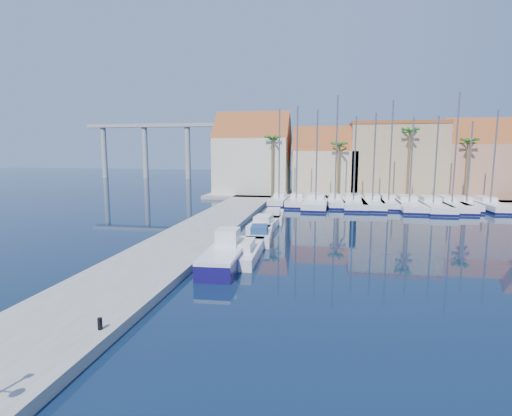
{
  "coord_description": "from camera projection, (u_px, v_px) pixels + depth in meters",
  "views": [
    {
      "loc": [
        2.33,
        -19.41,
        7.77
      ],
      "look_at": [
        -3.32,
        12.37,
        3.0
      ],
      "focal_mm": 28.0,
      "sensor_mm": 36.0,
      "label": 1
    }
  ],
  "objects": [
    {
      "name": "sailboat_1",
      "position": [
        297.0,
        201.0,
        55.87
      ],
      "size": [
        2.66,
        8.97,
        13.53
      ],
      "rotation": [
        0.0,
        0.0,
        -0.03
      ],
      "color": "white",
      "rests_on": "ground"
    },
    {
      "name": "sailboat_6",
      "position": [
        388.0,
        202.0,
        54.2
      ],
      "size": [
        2.48,
        8.9,
        14.1
      ],
      "rotation": [
        0.0,
        0.0,
        -0.02
      ],
      "color": "white",
      "rests_on": "ground"
    },
    {
      "name": "building_2",
      "position": [
        395.0,
        159.0,
        64.03
      ],
      "size": [
        14.2,
        10.2,
        11.5
      ],
      "color": "tan",
      "rests_on": "shore_north"
    },
    {
      "name": "sailboat_8",
      "position": [
        432.0,
        205.0,
        51.8
      ],
      "size": [
        3.15,
        11.93,
        11.9
      ],
      "rotation": [
        0.0,
        0.0,
        -0.0
      ],
      "color": "white",
      "rests_on": "ground"
    },
    {
      "name": "building_3",
      "position": [
        477.0,
        162.0,
        61.04
      ],
      "size": [
        10.3,
        8.0,
        12.0
      ],
      "color": "tan",
      "rests_on": "shore_north"
    },
    {
      "name": "sailboat_10",
      "position": [
        465.0,
        205.0,
        52.14
      ],
      "size": [
        2.54,
        8.42,
        11.27
      ],
      "rotation": [
        0.0,
        0.0,
        -0.04
      ],
      "color": "white",
      "rests_on": "ground"
    },
    {
      "name": "viaduct",
      "position": [
        169.0,
        140.0,
        105.58
      ],
      "size": [
        48.0,
        2.2,
        14.45
      ],
      "color": "#9E9E99",
      "rests_on": "ground"
    },
    {
      "name": "sailboat_4",
      "position": [
        353.0,
        202.0,
        54.46
      ],
      "size": [
        3.22,
        11.39,
        12.01
      ],
      "rotation": [
        0.0,
        0.0,
        0.02
      ],
      "color": "white",
      "rests_on": "ground"
    },
    {
      "name": "shore_north",
      "position": [
        374.0,
        195.0,
        65.43
      ],
      "size": [
        54.0,
        16.0,
        0.5
      ],
      "primitive_type": "cube",
      "color": "gray",
      "rests_on": "ground"
    },
    {
      "name": "bollard",
      "position": [
        100.0,
        324.0,
        16.19
      ],
      "size": [
        0.2,
        0.2,
        0.49
      ],
      "primitive_type": "cylinder",
      "color": "black",
      "rests_on": "quay_west"
    },
    {
      "name": "motorboat_west_0",
      "position": [
        243.0,
        251.0,
        28.76
      ],
      "size": [
        2.53,
        7.22,
        1.4
      ],
      "rotation": [
        0.0,
        0.0,
        0.03
      ],
      "color": "white",
      "rests_on": "ground"
    },
    {
      "name": "fishing_boat",
      "position": [
        225.0,
        255.0,
        26.55
      ],
      "size": [
        2.47,
        6.76,
        2.34
      ],
      "rotation": [
        0.0,
        0.0,
        0.04
      ],
      "color": "#140D4E",
      "rests_on": "ground"
    },
    {
      "name": "sailboat_2",
      "position": [
        316.0,
        202.0,
        54.46
      ],
      "size": [
        3.44,
        11.83,
        12.88
      ],
      "rotation": [
        0.0,
        0.0,
        -0.03
      ],
      "color": "white",
      "rests_on": "ground"
    },
    {
      "name": "motorboat_west_3",
      "position": [
        274.0,
        216.0,
        43.87
      ],
      "size": [
        2.43,
        6.38,
        1.4
      ],
      "rotation": [
        0.0,
        0.0,
        0.07
      ],
      "color": "white",
      "rests_on": "ground"
    },
    {
      "name": "sailboat_3",
      "position": [
        335.0,
        201.0,
        54.94
      ],
      "size": [
        2.85,
        8.36,
        14.8
      ],
      "rotation": [
        0.0,
        0.0,
        0.08
      ],
      "color": "white",
      "rests_on": "ground"
    },
    {
      "name": "motorboat_west_1",
      "position": [
        260.0,
        235.0,
        34.21
      ],
      "size": [
        2.49,
        6.21,
        1.4
      ],
      "rotation": [
        0.0,
        0.0,
        0.09
      ],
      "color": "white",
      "rests_on": "ground"
    },
    {
      "name": "quay_west",
      "position": [
        195.0,
        235.0,
        35.12
      ],
      "size": [
        6.0,
        77.0,
        0.5
      ],
      "primitive_type": "cube",
      "color": "gray",
      "rests_on": "ground"
    },
    {
      "name": "sailboat_7",
      "position": [
        408.0,
        204.0,
        52.8
      ],
      "size": [
        3.31,
        11.88,
        11.83
      ],
      "rotation": [
        0.0,
        0.0,
        -0.02
      ],
      "color": "white",
      "rests_on": "ground"
    },
    {
      "name": "sailboat_9",
      "position": [
        450.0,
        204.0,
        52.27
      ],
      "size": [
        3.36,
        11.79,
        14.83
      ],
      "rotation": [
        0.0,
        0.0,
        0.02
      ],
      "color": "white",
      "rests_on": "ground"
    },
    {
      "name": "sailboat_5",
      "position": [
        372.0,
        203.0,
        54.11
      ],
      "size": [
        3.32,
        11.28,
        12.46
      ],
      "rotation": [
        0.0,
        0.0,
        -0.03
      ],
      "color": "white",
      "rests_on": "ground"
    },
    {
      "name": "ground",
      "position": [
        277.0,
        302.0,
        20.45
      ],
      "size": [
        260.0,
        260.0,
        0.0
      ],
      "primitive_type": "plane",
      "color": "black",
      "rests_on": "ground"
    },
    {
      "name": "motorboat_west_2",
      "position": [
        265.0,
        224.0,
        39.31
      ],
      "size": [
        2.54,
        6.9,
        1.4
      ],
      "rotation": [
        0.0,
        0.0,
        -0.05
      ],
      "color": "white",
      "rests_on": "ground"
    },
    {
      "name": "sailboat_11",
      "position": [
        488.0,
        205.0,
        51.9
      ],
      "size": [
        3.16,
        10.22,
        12.65
      ],
      "rotation": [
        0.0,
        0.0,
        0.05
      ],
      "color": "white",
      "rests_on": "ground"
    },
    {
      "name": "palm_2",
      "position": [
        410.0,
        133.0,
        57.47
      ],
      "size": [
        2.6,
        2.6,
        11.15
      ],
      "color": "brown",
      "rests_on": "shore_north"
    },
    {
      "name": "palm_1",
      "position": [
        339.0,
        147.0,
        59.47
      ],
      "size": [
        2.6,
        2.6,
        9.15
      ],
      "color": "brown",
      "rests_on": "shore_north"
    },
    {
      "name": "building_1",
      "position": [
        325.0,
        164.0,
        65.1
      ],
      "size": [
        10.3,
        8.0,
        11.0
      ],
      "color": "tan",
      "rests_on": "shore_north"
    },
    {
      "name": "building_0",
      "position": [
        253.0,
        157.0,
        67.0
      ],
      "size": [
        12.3,
        9.0,
        13.5
      ],
      "color": "beige",
      "rests_on": "shore_north"
    },
    {
      "name": "sailboat_0",
      "position": [
        279.0,
        200.0,
        56.66
      ],
      "size": [
        2.45,
        8.35,
        13.22
      ],
      "rotation": [
        0.0,
        0.0,
        -0.03
      ],
      "color": "white",
      "rests_on": "ground"
    },
    {
      "name": "palm_3",
      "position": [
        469.0,
        143.0,
        56.29
      ],
      "size": [
        2.6,
        2.6,
        9.65
      ],
      "color": "brown",
      "rests_on": "shore_north"
    },
    {
      "name": "palm_0",
      "position": [
        273.0,
        141.0,
        61.07
      ],
      "size": [
        2.6,
        2.6,
        10.15
      ],
      "color": "brown",
      "rests_on": "shore_north"
    }
  ]
}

